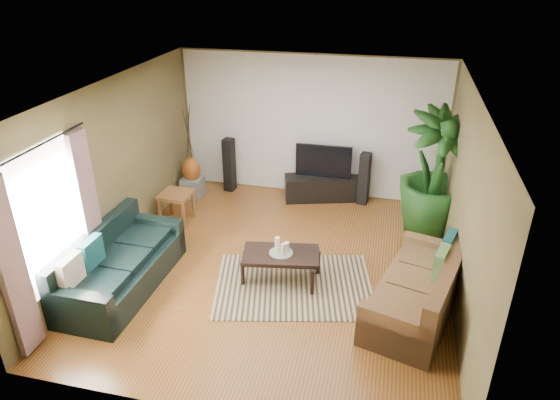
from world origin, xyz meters
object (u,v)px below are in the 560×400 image
(vase, at_px, (191,170))
(side_table, at_px, (177,207))
(speaker_left, at_px, (229,165))
(potted_plant, at_px, (435,172))
(tv_stand, at_px, (322,188))
(speaker_right, at_px, (364,179))
(television, at_px, (324,161))
(pedestal, at_px, (193,187))
(sofa_right, at_px, (417,284))
(coffee_table, at_px, (281,266))
(sofa_left, at_px, (121,261))

(vase, height_order, side_table, vase)
(speaker_left, xyz_separation_m, potted_plant, (3.82, -0.73, 0.52))
(side_table, bearing_deg, tv_stand, 32.04)
(speaker_right, height_order, potted_plant, potted_plant)
(television, relative_size, speaker_right, 1.04)
(vase, bearing_deg, pedestal, 0.00)
(sofa_right, xyz_separation_m, television, (-1.71, 3.06, 0.36))
(coffee_table, xyz_separation_m, potted_plant, (2.13, 2.04, 0.83))
(vase, bearing_deg, sofa_right, -32.16)
(side_table, bearing_deg, vase, 97.38)
(coffee_table, height_order, potted_plant, potted_plant)
(television, bearing_deg, tv_stand, 0.00)
(coffee_table, bearing_deg, sofa_left, -171.59)
(vase, relative_size, side_table, 0.87)
(tv_stand, height_order, television, television)
(speaker_right, xyz_separation_m, potted_plant, (1.18, -0.73, 0.55))
(sofa_right, distance_m, speaker_left, 4.71)
(side_table, bearing_deg, coffee_table, -30.73)
(sofa_left, distance_m, potted_plant, 5.09)
(sofa_left, bearing_deg, potted_plant, -56.07)
(potted_plant, bearing_deg, vase, 176.05)
(speaker_right, relative_size, side_table, 1.83)
(speaker_left, distance_m, pedestal, 0.83)
(tv_stand, xyz_separation_m, side_table, (-2.35, -1.47, 0.04))
(sofa_left, bearing_deg, side_table, 2.69)
(potted_plant, bearing_deg, pedestal, 176.05)
(sofa_right, relative_size, speaker_right, 2.00)
(pedestal, bearing_deg, tv_stand, 9.69)
(coffee_table, bearing_deg, sofa_right, -18.45)
(speaker_right, bearing_deg, speaker_left, -167.56)
(television, relative_size, potted_plant, 0.50)
(vase, bearing_deg, speaker_right, 7.42)
(tv_stand, bearing_deg, speaker_left, 163.19)
(speaker_left, bearing_deg, vase, -139.03)
(sofa_left, relative_size, television, 2.06)
(speaker_right, height_order, side_table, speaker_right)
(tv_stand, xyz_separation_m, speaker_left, (-1.86, 0.00, 0.30))
(tv_stand, height_order, potted_plant, potted_plant)
(tv_stand, height_order, vase, vase)
(television, bearing_deg, vase, -170.31)
(tv_stand, height_order, side_table, side_table)
(vase, bearing_deg, sofa_left, -86.55)
(tv_stand, distance_m, side_table, 2.77)
(potted_plant, relative_size, pedestal, 5.59)
(sofa_left, xyz_separation_m, potted_plant, (4.26, 2.72, 0.63))
(speaker_left, bearing_deg, pedestal, -139.03)
(television, height_order, vase, television)
(tv_stand, height_order, speaker_right, speaker_right)
(sofa_right, distance_m, television, 3.53)
(television, height_order, speaker_left, television)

